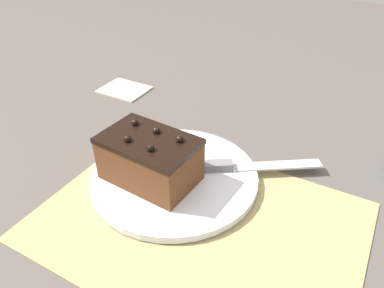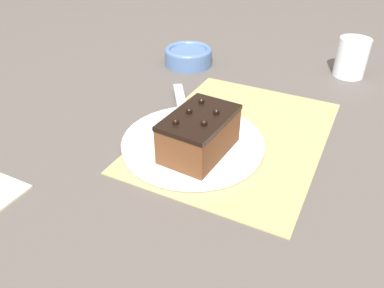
{
  "view_description": "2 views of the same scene",
  "coord_description": "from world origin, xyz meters",
  "px_view_note": "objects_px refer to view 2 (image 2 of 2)",
  "views": [
    {
      "loc": [
        0.18,
        -0.35,
        0.41
      ],
      "look_at": [
        -0.06,
        0.1,
        0.06
      ],
      "focal_mm": 35.0,
      "sensor_mm": 36.0,
      "label": 1
    },
    {
      "loc": [
        -0.62,
        -0.21,
        0.42
      ],
      "look_at": [
        -0.12,
        0.05,
        0.03
      ],
      "focal_mm": 35.0,
      "sensor_mm": 36.0,
      "label": 2
    }
  ],
  "objects_px": {
    "serving_knife": "(184,113)",
    "cake_plate": "(193,143)",
    "chocolate_cake": "(199,134)",
    "small_bowl": "(188,56)",
    "drinking_glass": "(352,57)"
  },
  "relations": [
    {
      "from": "serving_knife",
      "to": "drinking_glass",
      "type": "relative_size",
      "value": 1.95
    },
    {
      "from": "chocolate_cake",
      "to": "drinking_glass",
      "type": "xyz_separation_m",
      "value": [
        0.53,
        -0.2,
        -0.0
      ]
    },
    {
      "from": "chocolate_cake",
      "to": "drinking_glass",
      "type": "height_order",
      "value": "same"
    },
    {
      "from": "serving_knife",
      "to": "cake_plate",
      "type": "bearing_deg",
      "value": -86.1
    },
    {
      "from": "drinking_glass",
      "to": "chocolate_cake",
      "type": "bearing_deg",
      "value": 159.68
    },
    {
      "from": "drinking_glass",
      "to": "small_bowl",
      "type": "bearing_deg",
      "value": 106.58
    },
    {
      "from": "small_bowl",
      "to": "cake_plate",
      "type": "bearing_deg",
      "value": -151.53
    },
    {
      "from": "cake_plate",
      "to": "drinking_glass",
      "type": "distance_m",
      "value": 0.55
    },
    {
      "from": "chocolate_cake",
      "to": "small_bowl",
      "type": "xyz_separation_m",
      "value": [
        0.4,
        0.23,
        -0.03
      ]
    },
    {
      "from": "serving_knife",
      "to": "drinking_glass",
      "type": "xyz_separation_m",
      "value": [
        0.42,
        -0.28,
        0.03
      ]
    },
    {
      "from": "chocolate_cake",
      "to": "small_bowl",
      "type": "relative_size",
      "value": 1.15
    },
    {
      "from": "small_bowl",
      "to": "serving_knife",
      "type": "bearing_deg",
      "value": -154.39
    },
    {
      "from": "chocolate_cake",
      "to": "small_bowl",
      "type": "height_order",
      "value": "chocolate_cake"
    },
    {
      "from": "serving_knife",
      "to": "chocolate_cake",
      "type": "bearing_deg",
      "value": -84.38
    },
    {
      "from": "serving_knife",
      "to": "small_bowl",
      "type": "xyz_separation_m",
      "value": [
        0.29,
        0.14,
        0.01
      ]
    }
  ]
}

